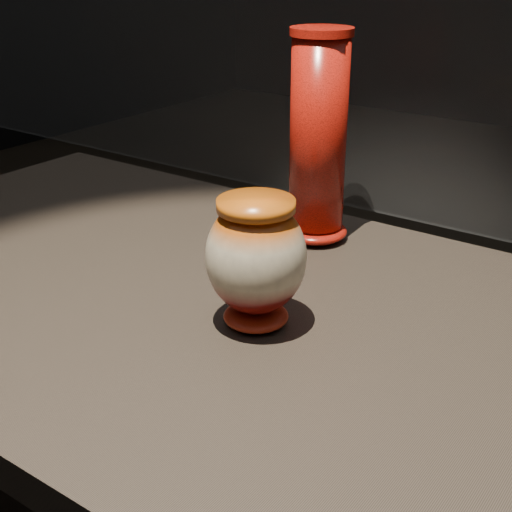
# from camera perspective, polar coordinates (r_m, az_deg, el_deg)

# --- Properties ---
(main_vase) EXTENTS (0.16, 0.16, 0.18)m
(main_vase) POSITION_cam_1_polar(r_m,az_deg,el_deg) (0.92, 0.00, -0.18)
(main_vase) COLOR #630B08
(main_vase) RESTS_ON display_plinth
(tall_vase) EXTENTS (0.11, 0.11, 0.35)m
(tall_vase) POSITION_cam_1_polar(r_m,az_deg,el_deg) (1.18, 4.98, 9.04)
(tall_vase) COLOR red
(tall_vase) RESTS_ON display_plinth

